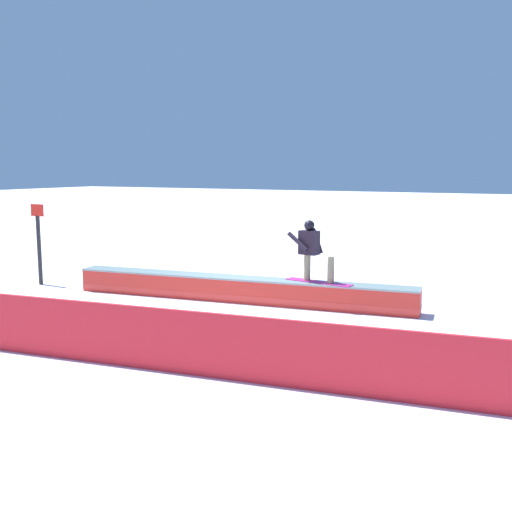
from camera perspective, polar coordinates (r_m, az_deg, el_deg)
The scene contains 5 objects.
ground_plane at distance 13.21m, azimuth -1.70°, elevation -4.35°, with size 120.00×120.00×0.00m, color white.
grind_box at distance 13.16m, azimuth -1.71°, elevation -3.30°, with size 7.82×1.59×0.54m.
snowboarder at distance 12.53m, azimuth 5.37°, elevation 0.67°, with size 1.52×0.49×1.30m.
safety_fence at distance 9.44m, azimuth -15.78°, elevation -7.00°, with size 12.27×0.06×0.93m, color red.
trail_marker at distance 15.88m, azimuth -20.10°, elevation 1.28°, with size 0.40×0.10×2.03m.
Camera 1 is at (-6.31, 11.24, 2.93)m, focal length 41.72 mm.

